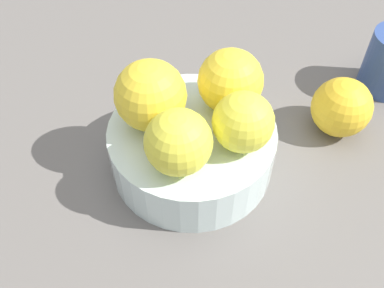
% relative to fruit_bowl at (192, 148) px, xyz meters
% --- Properties ---
extents(ground_plane, '(1.10, 1.10, 0.02)m').
position_rel_fruit_bowl_xyz_m(ground_plane, '(0.00, 0.00, -0.04)').
color(ground_plane, '#66605B').
extents(fruit_bowl, '(0.18, 0.18, 0.06)m').
position_rel_fruit_bowl_xyz_m(fruit_bowl, '(0.00, 0.00, 0.00)').
color(fruit_bowl, silver).
rests_on(fruit_bowl, ground_plane).
extents(orange_in_bowl_0, '(0.07, 0.07, 0.07)m').
position_rel_fruit_bowl_xyz_m(orange_in_bowl_0, '(0.05, 0.02, 0.06)').
color(orange_in_bowl_0, yellow).
rests_on(orange_in_bowl_0, fruit_bowl).
extents(orange_in_bowl_1, '(0.07, 0.07, 0.07)m').
position_rel_fruit_bowl_xyz_m(orange_in_bowl_1, '(-0.04, 0.02, 0.07)').
color(orange_in_bowl_1, yellow).
rests_on(orange_in_bowl_1, fruit_bowl).
extents(orange_in_bowl_2, '(0.06, 0.06, 0.06)m').
position_rel_fruit_bowl_xyz_m(orange_in_bowl_2, '(-0.02, -0.04, 0.06)').
color(orange_in_bowl_2, yellow).
rests_on(orange_in_bowl_2, fruit_bowl).
extents(orange_in_bowl_3, '(0.06, 0.06, 0.06)m').
position_rel_fruit_bowl_xyz_m(orange_in_bowl_3, '(0.04, -0.03, 0.06)').
color(orange_in_bowl_3, yellow).
rests_on(orange_in_bowl_3, fruit_bowl).
extents(orange_loose_0, '(0.07, 0.07, 0.07)m').
position_rel_fruit_bowl_xyz_m(orange_loose_0, '(0.18, 0.01, 0.01)').
color(orange_loose_0, yellow).
rests_on(orange_loose_0, ground_plane).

